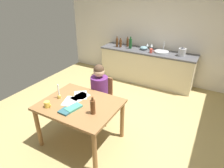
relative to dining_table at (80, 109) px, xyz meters
name	(u,v)px	position (x,y,z in m)	size (l,w,h in m)	color
ground_plane	(104,126)	(0.12, 0.54, -0.68)	(5.20, 5.20, 0.04)	tan
wall_back	(153,33)	(0.12, 3.14, 0.64)	(5.20, 0.12, 2.60)	silver
kitchen_counter	(146,66)	(0.12, 2.78, -0.20)	(2.53, 0.64, 0.90)	beige
dining_table	(80,109)	(0.00, 0.00, 0.00)	(1.22, 0.98, 0.76)	olive
chair_at_table	(102,97)	(-0.05, 0.73, -0.17)	(0.45, 0.45, 0.87)	olive
person_seated	(98,92)	(-0.03, 0.58, 0.02)	(0.38, 0.62, 1.19)	#592666
coffee_mug	(47,104)	(-0.37, -0.32, 0.15)	(0.12, 0.09, 0.09)	#F2CC4C
candlestick	(59,94)	(-0.40, -0.02, 0.18)	(0.06, 0.06, 0.25)	gold
book_magazine	(74,108)	(0.01, -0.16, 0.12)	(0.14, 0.25, 0.03)	teal
book_cookery	(66,111)	(-0.04, -0.29, 0.12)	(0.17, 0.16, 0.03)	#2C5963
paper_letter	(80,97)	(-0.13, 0.18, 0.11)	(0.21, 0.30, 0.00)	white
paper_bill	(70,101)	(-0.18, -0.01, 0.11)	(0.21, 0.30, 0.00)	white
paper_envelope	(81,95)	(-0.15, 0.22, 0.11)	(0.21, 0.30, 0.00)	white
wine_bottle_on_table	(93,107)	(0.34, -0.11, 0.22)	(0.07, 0.07, 0.28)	#593319
sink_unit	(162,52)	(0.49, 2.78, 0.27)	(0.36, 0.36, 0.24)	#B2B7BC
bottle_oil	(117,42)	(-0.75, 2.69, 0.37)	(0.07, 0.07, 0.29)	#593319
bottle_vinegar	(120,43)	(-0.65, 2.71, 0.35)	(0.07, 0.07, 0.25)	#593319
bottle_wine_red	(128,42)	(-0.51, 2.86, 0.36)	(0.06, 0.06, 0.27)	#593319
bottle_sauce	(130,43)	(-0.36, 2.74, 0.38)	(0.08, 0.08, 0.32)	#194C23
mixing_bowl	(144,48)	(0.00, 2.80, 0.29)	(0.20, 0.20, 0.09)	#668C99
stovetop_kettle	(182,52)	(0.99, 2.78, 0.34)	(0.18, 0.18, 0.22)	#B7BABF
wine_glass_near_sink	(152,45)	(0.17, 2.93, 0.35)	(0.07, 0.07, 0.15)	silver
wine_glass_by_kettle	(147,45)	(0.05, 2.93, 0.35)	(0.07, 0.07, 0.15)	silver
teacup_on_counter	(151,51)	(0.26, 2.63, 0.30)	(0.11, 0.07, 0.11)	#D84C3F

